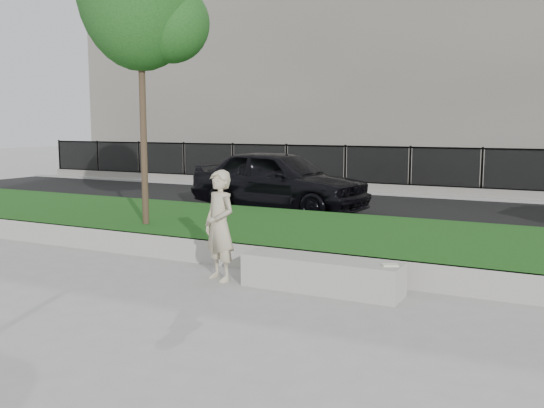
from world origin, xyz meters
The scene contains 11 objects.
ground centered at (0.00, 0.00, 0.00)m, with size 90.00×90.00×0.00m, color gray.
grass_bank centered at (0.00, 3.00, 0.20)m, with size 34.00×4.00×0.40m, color #0F360D.
grass_kerb centered at (0.00, 1.04, 0.20)m, with size 34.00×0.08×0.40m, color gray.
street centered at (0.00, 8.50, 0.02)m, with size 34.00×7.00×0.04m, color black.
far_pavement centered at (0.00, 13.00, 0.06)m, with size 34.00×3.00×0.12m, color gray.
iron_fence centered at (0.00, 12.00, 0.54)m, with size 32.00×0.30×1.50m.
building_facade centered at (0.00, 20.00, 5.00)m, with size 34.00×10.00×10.00m, color slate.
stone_bench centered at (1.20, 0.40, 0.23)m, with size 2.26×0.56×0.46m, color gray.
man centered at (-0.37, 0.25, 0.82)m, with size 0.60×0.39×1.64m, color #BAAE8F.
book centered at (2.17, 0.39, 0.47)m, with size 0.20×0.14×0.02m, color beige.
car_dark centered at (-2.68, 6.78, 0.86)m, with size 1.93×4.79×1.63m, color black.
Camera 1 is at (4.35, -7.20, 2.30)m, focal length 40.00 mm.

